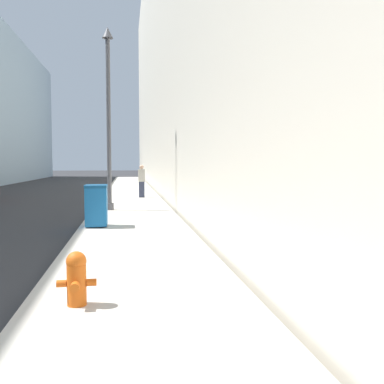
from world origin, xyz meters
name	(u,v)px	position (x,y,z in m)	size (l,w,h in m)	color
sidewalk_right	(131,197)	(5.31, 18.00, 0.07)	(2.97, 60.00, 0.13)	#ADA89E
building_right_stone	(235,49)	(12.90, 26.00, 10.03)	(12.00, 60.00, 20.07)	beige
fire_hydrant	(77,277)	(4.51, 0.82, 0.48)	(0.48, 0.36, 0.67)	#D15614
trash_bin	(96,205)	(4.30, 7.41, 0.72)	(0.59, 0.72, 1.15)	#19609E
lamppost	(108,109)	(4.49, 11.55, 3.84)	(0.39, 0.39, 6.63)	#4C4C51
pedestrian_on_sidewalk	(142,181)	(5.86, 17.11, 0.95)	(0.33, 0.21, 1.64)	#2D3347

